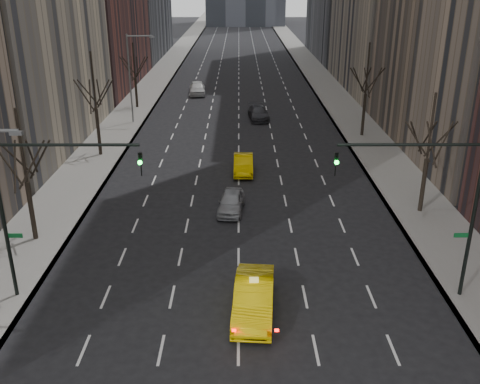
{
  "coord_description": "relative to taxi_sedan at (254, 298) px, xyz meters",
  "views": [
    {
      "loc": [
        0.04,
        -10.26,
        14.59
      ],
      "look_at": [
        0.08,
        17.0,
        3.5
      ],
      "focal_mm": 40.0,
      "sensor_mm": 36.0,
      "label": 1
    }
  ],
  "objects": [
    {
      "name": "tree_rw_b",
      "position": [
        11.3,
        11.37,
        2.88
      ],
      "size": [
        3.36,
        3.5,
        7.82
      ],
      "color": "black",
      "rests_on": "ground"
    },
    {
      "name": "far_car_white",
      "position": [
        -6.15,
        49.07,
        0.01
      ],
      "size": [
        2.4,
        5.12,
        1.69
      ],
      "primitive_type": "imported",
      "rotation": [
        0.0,
        0.0,
        0.08
      ],
      "color": "silver",
      "rests_on": "ground"
    },
    {
      "name": "far_taxi",
      "position": [
        -0.33,
        19.09,
        -0.13
      ],
      "size": [
        1.53,
        4.32,
        1.42
      ],
      "primitive_type": "imported",
      "rotation": [
        0.0,
        0.0,
        -0.01
      ],
      "color": "#DFB604",
      "rests_on": "ground"
    },
    {
      "name": "silver_sedan_ahead",
      "position": [
        -1.19,
        11.58,
        -0.16
      ],
      "size": [
        1.96,
        4.09,
        1.35
      ],
      "primitive_type": "imported",
      "rotation": [
        0.0,
        0.0,
        -0.09
      ],
      "color": "gray",
      "rests_on": "ground"
    },
    {
      "name": "sidewalk_right",
      "position": [
        11.55,
        59.37,
        -0.76
      ],
      "size": [
        4.5,
        320.0,
        0.15
      ],
      "primitive_type": "cube",
      "color": "slate",
      "rests_on": "ground"
    },
    {
      "name": "traffic_mast_left",
      "position": [
        -9.81,
        1.36,
        4.65
      ],
      "size": [
        6.69,
        0.39,
        8.0
      ],
      "color": "black",
      "rests_on": "ground"
    },
    {
      "name": "tree_lw_c",
      "position": [
        -12.7,
        23.37,
        3.2
      ],
      "size": [
        3.36,
        3.5,
        8.74
      ],
      "color": "black",
      "rests_on": "ground"
    },
    {
      "name": "taxi_sedan",
      "position": [
        0.0,
        0.0,
        0.0
      ],
      "size": [
        2.14,
        5.21,
        1.68
      ],
      "primitive_type": "imported",
      "rotation": [
        0.0,
        0.0,
        -0.07
      ],
      "color": "yellow",
      "rests_on": "ground"
    },
    {
      "name": "tree_lw_d",
      "position": [
        -12.7,
        41.37,
        2.72
      ],
      "size": [
        3.36,
        3.5,
        7.36
      ],
      "color": "black",
      "rests_on": "ground"
    },
    {
      "name": "sidewalk_left",
      "position": [
        -12.95,
        59.37,
        -0.76
      ],
      "size": [
        4.5,
        320.0,
        0.15
      ],
      "primitive_type": "cube",
      "color": "slate",
      "rests_on": "ground"
    },
    {
      "name": "tree_lw_b",
      "position": [
        -12.7,
        7.37,
        2.88
      ],
      "size": [
        3.36,
        3.5,
        7.82
      ],
      "color": "black",
      "rests_on": "ground"
    },
    {
      "name": "tree_rw_c",
      "position": [
        11.3,
        29.37,
        3.2
      ],
      "size": [
        3.36,
        3.5,
        8.74
      ],
      "color": "black",
      "rests_on": "ground"
    },
    {
      "name": "far_suv_grey",
      "position": [
        1.43,
        36.07,
        -0.13
      ],
      "size": [
        2.47,
        5.04,
        1.41
      ],
      "primitive_type": "imported",
      "rotation": [
        0.0,
        0.0,
        0.1
      ],
      "color": "#313136",
      "rests_on": "ground"
    },
    {
      "name": "streetlight_far",
      "position": [
        -11.54,
        34.37,
        4.78
      ],
      "size": [
        2.83,
        0.22,
        9.0
      ],
      "color": "slate",
      "rests_on": "ground"
    },
    {
      "name": "traffic_mast_right",
      "position": [
        8.4,
        1.36,
        4.65
      ],
      "size": [
        6.69,
        0.39,
        8.0
      ],
      "color": "black",
      "rests_on": "ground"
    }
  ]
}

